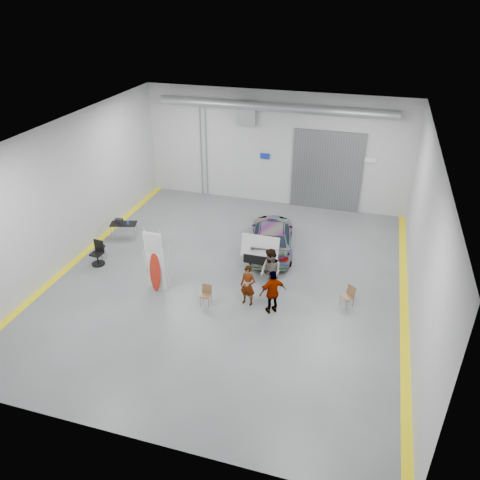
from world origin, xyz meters
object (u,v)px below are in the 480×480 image
(folding_chair_far, at_px, (347,300))
(person_c, at_px, (273,292))
(folding_chair_near, at_px, (206,299))
(sedan_car, at_px, (272,236))
(work_table, at_px, (122,223))
(person_b, at_px, (271,272))
(office_chair, at_px, (98,254))
(person_a, at_px, (248,285))
(surfboard_display, at_px, (155,266))
(shop_stool, at_px, (103,252))

(folding_chair_far, bearing_deg, person_c, -115.05)
(folding_chair_near, bearing_deg, person_c, 5.09)
(sedan_car, xyz_separation_m, work_table, (-6.97, -0.92, 0.09))
(person_b, bearing_deg, office_chair, -135.88)
(person_c, relative_size, work_table, 1.32)
(person_a, height_order, folding_chair_near, person_a)
(person_b, relative_size, surfboard_display, 0.71)
(sedan_car, bearing_deg, person_c, 92.20)
(folding_chair_far, relative_size, work_table, 0.62)
(person_a, bearing_deg, office_chair, -178.38)
(folding_chair_far, distance_m, office_chair, 10.51)
(person_c, relative_size, office_chair, 1.64)
(surfboard_display, height_order, office_chair, surfboard_display)
(folding_chair_far, bearing_deg, person_b, -138.39)
(folding_chair_near, distance_m, folding_chair_far, 5.27)
(sedan_car, bearing_deg, surfboard_display, 39.82)
(person_b, bearing_deg, sedan_car, 146.43)
(person_c, height_order, office_chair, person_c)
(surfboard_display, xyz_separation_m, work_table, (-3.38, 3.52, -0.34))
(surfboard_display, relative_size, folding_chair_far, 3.28)
(surfboard_display, height_order, folding_chair_near, surfboard_display)
(folding_chair_near, bearing_deg, work_table, 144.42)
(sedan_car, xyz_separation_m, person_b, (0.72, -3.39, 0.29))
(sedan_car, bearing_deg, folding_chair_near, 62.20)
(folding_chair_near, bearing_deg, office_chair, 164.47)
(folding_chair_far, bearing_deg, sedan_car, 178.65)
(surfboard_display, height_order, work_table, surfboard_display)
(person_a, bearing_deg, work_table, 163.81)
(surfboard_display, xyz_separation_m, shop_stool, (-3.28, 1.50, -0.78))
(person_c, bearing_deg, surfboard_display, -37.22)
(surfboard_display, distance_m, work_table, 4.89)
(person_c, distance_m, folding_chair_far, 2.90)
(person_b, xyz_separation_m, surfboard_display, (-4.31, -1.05, 0.14))
(person_a, bearing_deg, folding_chair_near, -152.63)
(person_b, height_order, folding_chair_far, person_b)
(folding_chair_near, xyz_separation_m, office_chair, (-5.42, 1.42, 0.22))
(surfboard_display, bearing_deg, folding_chair_far, 8.72)
(shop_stool, xyz_separation_m, office_chair, (0.03, -0.41, 0.15))
(sedan_car, xyz_separation_m, folding_chair_near, (-1.42, -4.76, -0.42))
(person_a, xyz_separation_m, person_c, (1.00, -0.23, 0.06))
(sedan_car, distance_m, shop_stool, 7.48)
(person_a, height_order, surfboard_display, surfboard_display)
(person_b, height_order, person_c, person_b)
(folding_chair_near, bearing_deg, surfboard_display, 170.46)
(shop_stool, bearing_deg, person_c, -11.17)
(person_b, distance_m, surfboard_display, 4.44)
(person_b, xyz_separation_m, work_table, (-7.69, 2.47, -0.20))
(person_c, bearing_deg, folding_chair_far, 167.35)
(folding_chair_far, xyz_separation_m, office_chair, (-10.51, 0.03, 0.21))
(person_b, relative_size, shop_stool, 2.99)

